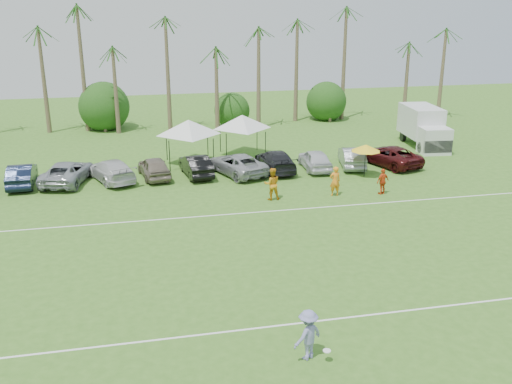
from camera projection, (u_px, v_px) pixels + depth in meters
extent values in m
plane|color=#3C6C20|center=(252.00, 362.00, 19.05)|extent=(120.00, 120.00, 0.00)
cube|color=white|center=(240.00, 330.00, 20.90)|extent=(80.00, 0.10, 0.01)
cube|color=white|center=(201.00, 216.00, 32.03)|extent=(80.00, 0.10, 0.01)
cone|color=brown|center=(31.00, 79.00, 50.31)|extent=(0.44, 0.44, 10.00)
cone|color=brown|center=(77.00, 72.00, 50.96)|extent=(0.44, 0.44, 11.00)
cone|color=brown|center=(124.00, 88.00, 52.23)|extent=(0.44, 0.44, 8.00)
cone|color=brown|center=(168.00, 81.00, 52.87)|extent=(0.44, 0.44, 9.00)
cone|color=brown|center=(211.00, 75.00, 53.52)|extent=(0.44, 0.44, 10.00)
cone|color=brown|center=(252.00, 68.00, 54.16)|extent=(0.44, 0.44, 11.00)
cone|color=brown|center=(302.00, 83.00, 55.64)|extent=(0.44, 0.44, 8.00)
cone|color=brown|center=(351.00, 76.00, 56.48)|extent=(0.44, 0.44, 9.00)
cone|color=brown|center=(398.00, 70.00, 57.33)|extent=(0.44, 0.44, 10.00)
cone|color=brown|center=(435.00, 64.00, 57.97)|extent=(0.44, 0.44, 11.00)
cylinder|color=brown|center=(105.00, 122.00, 53.80)|extent=(0.30, 0.30, 1.40)
sphere|color=#194312|center=(104.00, 111.00, 53.45)|extent=(4.00, 4.00, 4.00)
cylinder|color=brown|center=(230.00, 117.00, 56.20)|extent=(0.30, 0.30, 1.40)
sphere|color=#194312|center=(230.00, 106.00, 55.86)|extent=(4.00, 4.00, 4.00)
cylinder|color=brown|center=(327.00, 113.00, 58.21)|extent=(0.30, 0.30, 1.40)
sphere|color=#194312|center=(327.00, 103.00, 57.86)|extent=(4.00, 4.00, 4.00)
imported|color=orange|center=(335.00, 181.00, 35.25)|extent=(0.69, 0.45, 1.87)
imported|color=orange|center=(272.00, 184.00, 34.51)|extent=(1.02, 0.82, 1.99)
imported|color=#D44817|center=(383.00, 181.00, 35.56)|extent=(1.05, 0.73, 1.66)
cube|color=silver|center=(421.00, 121.00, 47.83)|extent=(2.91, 4.74, 2.45)
cube|color=silver|center=(435.00, 141.00, 45.18)|extent=(2.43, 1.99, 2.06)
cube|color=black|center=(438.00, 147.00, 44.58)|extent=(2.27, 0.53, 0.98)
cube|color=#E5590C|center=(434.00, 126.00, 48.10)|extent=(0.19, 1.56, 0.88)
cylinder|color=black|center=(421.00, 148.00, 45.45)|extent=(0.39, 0.91, 0.88)
cylinder|color=black|center=(445.00, 147.00, 45.65)|extent=(0.39, 0.91, 0.88)
cylinder|color=black|center=(403.00, 136.00, 49.34)|extent=(0.39, 0.91, 0.88)
cylinder|color=black|center=(425.00, 136.00, 49.54)|extent=(0.39, 0.91, 0.88)
cylinder|color=black|center=(170.00, 156.00, 40.34)|extent=(0.06, 0.06, 2.23)
cylinder|color=black|center=(214.00, 154.00, 40.97)|extent=(0.06, 0.06, 2.23)
cylinder|color=black|center=(167.00, 146.00, 43.25)|extent=(0.06, 0.06, 2.23)
cylinder|color=black|center=(208.00, 144.00, 43.88)|extent=(0.06, 0.06, 2.23)
pyramid|color=silver|center=(188.00, 120.00, 41.41)|extent=(4.81, 4.81, 1.11)
cylinder|color=black|center=(226.00, 148.00, 42.86)|extent=(0.06, 0.06, 2.15)
cylinder|color=black|center=(265.00, 146.00, 43.46)|extent=(0.06, 0.06, 2.15)
cylinder|color=black|center=(220.00, 139.00, 45.66)|extent=(0.06, 0.06, 2.15)
cylinder|color=black|center=(257.00, 137.00, 46.26)|extent=(0.06, 0.06, 2.15)
pyramid|color=silver|center=(242.00, 115.00, 43.88)|extent=(4.64, 4.64, 1.07)
cylinder|color=black|center=(365.00, 162.00, 39.10)|extent=(0.05, 0.05, 2.04)
cone|color=yellow|center=(366.00, 148.00, 38.78)|extent=(2.04, 2.04, 0.46)
imported|color=#7F80B5|center=(308.00, 335.00, 18.99)|extent=(1.34, 1.14, 1.80)
cylinder|color=white|center=(327.00, 351.00, 18.92)|extent=(0.27, 0.27, 0.03)
imported|color=black|center=(22.00, 175.00, 37.23)|extent=(1.76, 4.51, 1.46)
imported|color=#969AA0|center=(67.00, 172.00, 37.84)|extent=(3.61, 5.69, 1.46)
imported|color=silver|center=(111.00, 170.00, 38.26)|extent=(3.76, 5.44, 1.46)
imported|color=gray|center=(154.00, 167.00, 38.95)|extent=(2.37, 4.51, 1.46)
imported|color=black|center=(196.00, 165.00, 39.43)|extent=(2.11, 4.60, 1.46)
imported|color=#9B9CA0|center=(237.00, 164.00, 39.76)|extent=(4.13, 5.78, 1.46)
imported|color=black|center=(275.00, 161.00, 40.62)|extent=(2.25, 5.12, 1.46)
imported|color=silver|center=(315.00, 159.00, 40.90)|extent=(1.92, 4.36, 1.46)
imported|color=gray|center=(352.00, 157.00, 41.58)|extent=(2.50, 4.67, 1.46)
imported|color=#461011|center=(389.00, 156.00, 41.93)|extent=(3.90, 5.75, 1.46)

